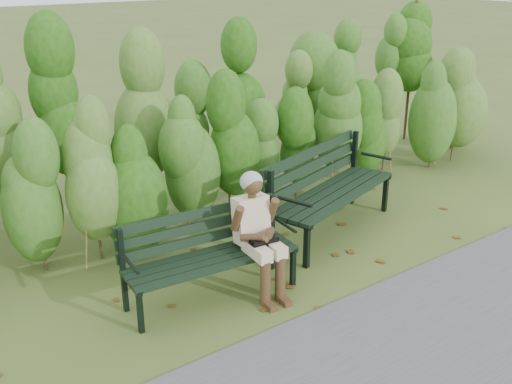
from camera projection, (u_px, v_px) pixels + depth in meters
ground at (275, 265)px, 6.52m from camera, size 80.00×80.00×0.00m
footpath at (440, 370)px, 4.86m from camera, size 60.00×2.50×0.01m
hedge_band at (185, 118)px, 7.46m from camera, size 11.04×1.67×2.42m
leaf_litter at (297, 269)px, 6.44m from camera, size 5.76×2.17×0.01m
bench_left at (207, 248)px, 5.80m from camera, size 1.74×0.71×0.85m
bench_right at (326, 184)px, 7.18m from camera, size 2.12×1.23×1.01m
seated_woman at (258, 227)px, 5.81m from camera, size 0.49×0.72×1.22m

